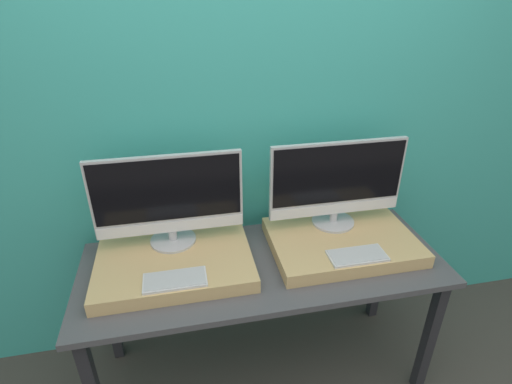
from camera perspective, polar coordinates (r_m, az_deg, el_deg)
The scene contains 8 objects.
wall_back at distance 1.99m, azimuth -1.38°, elevation 9.93°, with size 8.00×0.04×2.60m.
workbench at distance 1.96m, azimuth 1.01°, elevation -11.83°, with size 1.69×0.65×0.74m.
wooden_riser_left at distance 1.89m, azimuth -11.52°, elevation -9.81°, with size 0.70×0.49×0.07m.
monitor_left at distance 1.85m, azimuth -12.39°, elevation -0.96°, with size 0.68×0.22×0.44m.
keyboard_left at distance 1.73m, azimuth -11.49°, elevation -12.19°, with size 0.26×0.12×0.01m.
wooden_riser_right at distance 2.03m, azimuth 12.13°, elevation -6.91°, with size 0.70×0.49×0.07m.
monitor_right at distance 1.99m, azimuth 11.51°, elevation 1.34°, with size 0.68×0.22×0.44m.
keyboard_right at distance 1.88m, azimuth 14.27°, elevation -8.78°, with size 0.26×0.12×0.01m.
Camera 1 is at (-0.34, -1.14, 1.92)m, focal length 28.00 mm.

